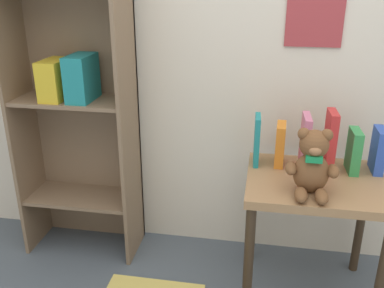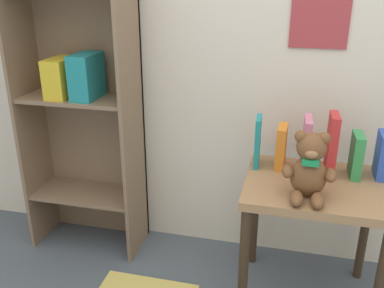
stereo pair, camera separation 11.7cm
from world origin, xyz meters
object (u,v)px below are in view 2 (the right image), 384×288
(bookshelf_side, at_px, (79,75))
(display_table, at_px, (314,203))
(book_standing_pink, at_px, (306,145))
(book_standing_green, at_px, (356,155))
(teddy_bear, at_px, (309,168))
(book_standing_red, at_px, (332,145))
(book_standing_teal, at_px, (258,142))
(book_standing_orange, at_px, (281,147))
(book_standing_blue, at_px, (382,155))

(bookshelf_side, xyz_separation_m, display_table, (1.14, -0.22, -0.43))
(book_standing_pink, height_order, book_standing_green, book_standing_pink)
(bookshelf_side, height_order, teddy_bear, bookshelf_side)
(bookshelf_side, relative_size, book_standing_red, 6.16)
(display_table, distance_m, book_standing_teal, 0.35)
(bookshelf_side, relative_size, display_table, 2.80)
(book_standing_pink, relative_size, book_standing_red, 0.91)
(book_standing_orange, height_order, book_standing_red, book_standing_red)
(book_standing_pink, bearing_deg, book_standing_orange, 163.24)
(book_standing_teal, bearing_deg, teddy_bear, -51.44)
(display_table, height_order, teddy_bear, teddy_bear)
(book_standing_orange, xyz_separation_m, book_standing_blue, (0.41, -0.00, 0.00))
(teddy_bear, distance_m, book_standing_red, 0.25)
(book_standing_teal, xyz_separation_m, book_standing_blue, (0.51, 0.01, -0.02))
(book_standing_pink, bearing_deg, teddy_bear, -88.62)
(book_standing_teal, xyz_separation_m, book_standing_green, (0.41, -0.01, -0.02))
(book_standing_pink, relative_size, book_standing_green, 1.29)
(display_table, xyz_separation_m, book_standing_pink, (-0.05, 0.10, 0.21))
(book_standing_teal, distance_m, book_standing_green, 0.41)
(bookshelf_side, xyz_separation_m, teddy_bear, (1.10, -0.34, -0.22))
(display_table, bearing_deg, book_standing_teal, 154.77)
(display_table, height_order, book_standing_blue, book_standing_blue)
(book_standing_orange, distance_m, book_standing_blue, 0.41)
(book_standing_teal, distance_m, book_standing_red, 0.31)
(book_standing_teal, distance_m, book_standing_orange, 0.10)
(book_standing_teal, height_order, book_standing_orange, book_standing_teal)
(bookshelf_side, bearing_deg, book_standing_pink, -6.03)
(book_standing_green, xyz_separation_m, book_standing_blue, (0.10, 0.02, 0.00))
(book_standing_pink, distance_m, book_standing_blue, 0.31)
(teddy_bear, relative_size, book_standing_teal, 1.18)
(book_standing_orange, bearing_deg, book_standing_teal, -171.54)
(display_table, xyz_separation_m, book_standing_orange, (-0.15, 0.13, 0.19))
(bookshelf_side, distance_m, teddy_bear, 1.17)
(teddy_bear, height_order, book_standing_teal, teddy_bear)
(display_table, distance_m, book_standing_green, 0.27)
(book_standing_green, bearing_deg, teddy_bear, -131.02)
(teddy_bear, bearing_deg, display_table, 72.48)
(book_standing_pink, bearing_deg, book_standing_green, 0.17)
(display_table, height_order, book_standing_red, book_standing_red)
(bookshelf_side, height_order, book_standing_pink, bookshelf_side)
(book_standing_teal, height_order, book_standing_pink, book_standing_pink)
(book_standing_green, bearing_deg, book_standing_pink, -179.98)
(book_standing_pink, bearing_deg, bookshelf_side, 172.53)
(book_standing_green, bearing_deg, bookshelf_side, 173.59)
(bookshelf_side, distance_m, book_standing_blue, 1.42)
(bookshelf_side, relative_size, book_standing_orange, 8.69)
(bookshelf_side, height_order, book_standing_orange, bookshelf_side)
(bookshelf_side, xyz_separation_m, book_standing_teal, (0.88, -0.10, -0.23))
(book_standing_teal, bearing_deg, book_standing_orange, 3.35)
(book_standing_green, distance_m, book_standing_blue, 0.10)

